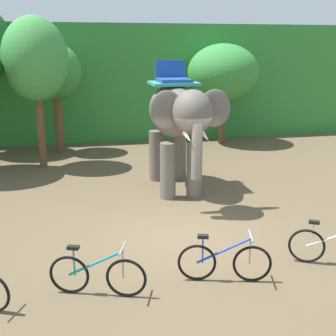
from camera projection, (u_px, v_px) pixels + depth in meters
The scene contains 9 objects.
ground_plane at pixel (185, 233), 10.01m from camera, with size 80.00×80.00×0.00m, color brown.
foliage_hedge at pixel (122, 79), 21.91m from camera, with size 36.00×6.00×5.13m, color #338438.
tree_left at pixel (35, 60), 14.57m from camera, with size 2.20×2.20×5.17m.
tree_far_right at pixel (55, 73), 16.87m from camera, with size 2.02×2.02×4.29m.
tree_right at pixel (223, 73), 18.69m from camera, with size 3.07×3.07×4.29m.
elephant at pixel (177, 118), 12.37m from camera, with size 2.08×4.14×3.78m.
bike_teal at pixel (97, 275), 7.42m from camera, with size 1.64×0.69×0.92m.
bike_blue at pixel (224, 262), 7.87m from camera, with size 1.67×0.61×0.92m.
bike_white at pixel (333, 248), 8.41m from camera, with size 1.52×0.89×0.92m.
Camera 1 is at (-2.28, -8.96, 4.15)m, focal length 46.42 mm.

